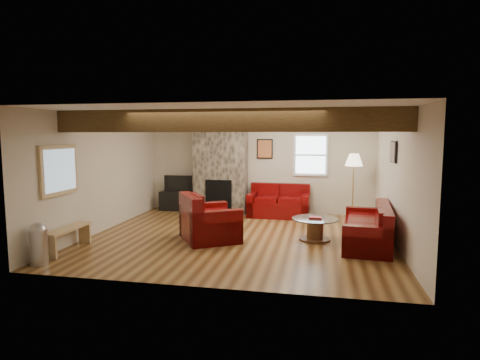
{
  "coord_description": "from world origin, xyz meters",
  "views": [
    {
      "loc": [
        1.58,
        -7.83,
        2.08
      ],
      "look_at": [
        -0.06,
        0.4,
        1.12
      ],
      "focal_mm": 30.0,
      "sensor_mm": 36.0,
      "label": 1
    }
  ],
  "objects_px": {
    "coffee_table": "(315,229)",
    "sofa_three": "(367,225)",
    "tv_cabinet": "(179,201)",
    "loveseat": "(279,201)",
    "floor_lamp": "(354,164)",
    "armchair_red": "(210,217)",
    "television": "(179,183)"
  },
  "relations": [
    {
      "from": "tv_cabinet",
      "to": "television",
      "type": "distance_m",
      "value": 0.49
    },
    {
      "from": "television",
      "to": "tv_cabinet",
      "type": "bearing_deg",
      "value": 0.0
    },
    {
      "from": "tv_cabinet",
      "to": "television",
      "type": "bearing_deg",
      "value": 0.0
    },
    {
      "from": "television",
      "to": "floor_lamp",
      "type": "relative_size",
      "value": 0.48
    },
    {
      "from": "armchair_red",
      "to": "coffee_table",
      "type": "xyz_separation_m",
      "value": [
        2.05,
        0.35,
        -0.24
      ]
    },
    {
      "from": "television",
      "to": "floor_lamp",
      "type": "height_order",
      "value": "floor_lamp"
    },
    {
      "from": "armchair_red",
      "to": "tv_cabinet",
      "type": "bearing_deg",
      "value": -1.64
    },
    {
      "from": "tv_cabinet",
      "to": "sofa_three",
      "type": "bearing_deg",
      "value": -29.32
    },
    {
      "from": "sofa_three",
      "to": "loveseat",
      "type": "relative_size",
      "value": 1.29
    },
    {
      "from": "loveseat",
      "to": "floor_lamp",
      "type": "bearing_deg",
      "value": -4.94
    },
    {
      "from": "loveseat",
      "to": "coffee_table",
      "type": "relative_size",
      "value": 1.69
    },
    {
      "from": "armchair_red",
      "to": "tv_cabinet",
      "type": "height_order",
      "value": "armchair_red"
    },
    {
      "from": "armchair_red",
      "to": "tv_cabinet",
      "type": "distance_m",
      "value": 3.29
    },
    {
      "from": "loveseat",
      "to": "coffee_table",
      "type": "bearing_deg",
      "value": -66.18
    },
    {
      "from": "loveseat",
      "to": "tv_cabinet",
      "type": "height_order",
      "value": "loveseat"
    },
    {
      "from": "sofa_three",
      "to": "television",
      "type": "bearing_deg",
      "value": -113.82
    },
    {
      "from": "armchair_red",
      "to": "coffee_table",
      "type": "relative_size",
      "value": 1.25
    },
    {
      "from": "floor_lamp",
      "to": "loveseat",
      "type": "bearing_deg",
      "value": 174.4
    },
    {
      "from": "armchair_red",
      "to": "floor_lamp",
      "type": "height_order",
      "value": "floor_lamp"
    },
    {
      "from": "sofa_three",
      "to": "tv_cabinet",
      "type": "height_order",
      "value": "sofa_three"
    },
    {
      "from": "sofa_three",
      "to": "television",
      "type": "height_order",
      "value": "television"
    },
    {
      "from": "sofa_three",
      "to": "coffee_table",
      "type": "distance_m",
      "value": 0.98
    },
    {
      "from": "coffee_table",
      "to": "tv_cabinet",
      "type": "height_order",
      "value": "tv_cabinet"
    },
    {
      "from": "sofa_three",
      "to": "floor_lamp",
      "type": "relative_size",
      "value": 1.21
    },
    {
      "from": "coffee_table",
      "to": "television",
      "type": "bearing_deg",
      "value": 146.11
    },
    {
      "from": "loveseat",
      "to": "tv_cabinet",
      "type": "distance_m",
      "value": 2.79
    },
    {
      "from": "sofa_three",
      "to": "armchair_red",
      "type": "height_order",
      "value": "armchair_red"
    },
    {
      "from": "armchair_red",
      "to": "tv_cabinet",
      "type": "relative_size",
      "value": 1.09
    },
    {
      "from": "television",
      "to": "armchair_red",
      "type": "bearing_deg",
      "value": -59.71
    },
    {
      "from": "sofa_three",
      "to": "television",
      "type": "distance_m",
      "value": 5.36
    },
    {
      "from": "coffee_table",
      "to": "sofa_three",
      "type": "bearing_deg",
      "value": -7.75
    },
    {
      "from": "armchair_red",
      "to": "television",
      "type": "relative_size",
      "value": 1.44
    }
  ]
}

